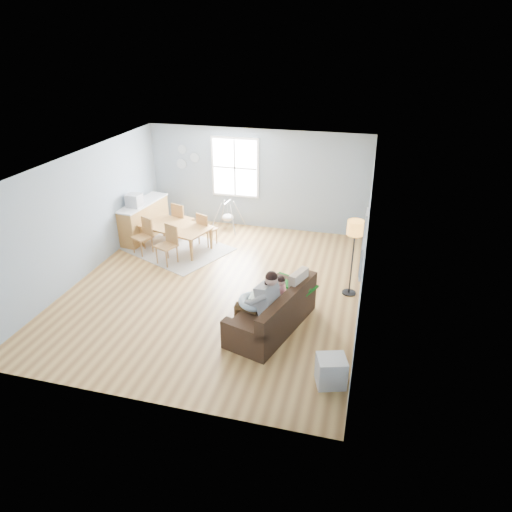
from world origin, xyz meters
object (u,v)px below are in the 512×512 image
(chair_se, at_px, (169,242))
(chair_ne, at_px, (205,227))
(chair_nw, at_px, (181,218))
(toddler, at_px, (276,290))
(counter, at_px, (144,220))
(floor_lamp, at_px, (355,234))
(dining_table, at_px, (176,238))
(storage_cube, at_px, (330,371))
(father, at_px, (260,300))
(chair_sw, at_px, (144,234))
(monitor, at_px, (134,200))
(sofa, at_px, (274,315))
(baby_swing, at_px, (228,217))

(chair_se, bearing_deg, chair_ne, 65.99)
(chair_nw, relative_size, chair_ne, 1.08)
(toddler, height_order, counter, toddler)
(floor_lamp, bearing_deg, dining_table, 165.50)
(chair_nw, bearing_deg, storage_cube, -46.61)
(chair_se, bearing_deg, dining_table, 102.11)
(dining_table, distance_m, counter, 1.22)
(father, bearing_deg, dining_table, 134.50)
(floor_lamp, relative_size, storage_cube, 3.06)
(storage_cube, xyz_separation_m, chair_sw, (-4.94, 3.60, 0.26))
(floor_lamp, xyz_separation_m, chair_nw, (-4.53, 1.86, -0.81))
(chair_sw, distance_m, monitor, 0.95)
(chair_sw, bearing_deg, storage_cube, -36.05)
(sofa, height_order, chair_nw, chair_nw)
(chair_se, relative_size, chair_ne, 1.06)
(storage_cube, bearing_deg, floor_lamp, 88.16)
(storage_cube, bearing_deg, chair_ne, 129.92)
(counter, bearing_deg, chair_sw, -62.34)
(chair_nw, distance_m, counter, 0.98)
(sofa, distance_m, dining_table, 4.16)
(dining_table, height_order, chair_ne, chair_ne)
(chair_ne, height_order, monitor, monitor)
(father, height_order, chair_se, father)
(storage_cube, xyz_separation_m, baby_swing, (-3.42, 5.52, 0.11))
(dining_table, xyz_separation_m, baby_swing, (0.87, 1.55, 0.05))
(dining_table, height_order, counter, counter)
(sofa, distance_m, toddler, 0.45)
(chair_se, xyz_separation_m, monitor, (-1.28, 0.89, 0.61))
(toddler, height_order, chair_nw, toddler)
(father, bearing_deg, chair_nw, 129.73)
(sofa, distance_m, baby_swing, 4.85)
(counter, relative_size, monitor, 4.88)
(chair_nw, bearing_deg, chair_ne, -23.44)
(chair_ne, bearing_deg, toddler, -49.79)
(floor_lamp, xyz_separation_m, baby_swing, (-3.51, 2.68, -0.99))
(sofa, distance_m, counter, 5.32)
(chair_se, bearing_deg, sofa, -34.05)
(chair_nw, bearing_deg, chair_se, -78.05)
(chair_ne, bearing_deg, chair_sw, -149.79)
(floor_lamp, relative_size, dining_table, 0.95)
(toddler, bearing_deg, father, -112.89)
(chair_ne, height_order, counter, counter)
(chair_nw, bearing_deg, baby_swing, 38.71)
(floor_lamp, distance_m, storage_cube, 3.05)
(counter, distance_m, baby_swing, 2.24)
(dining_table, distance_m, baby_swing, 1.78)
(storage_cube, xyz_separation_m, chair_ne, (-3.64, 4.35, 0.25))
(chair_nw, xyz_separation_m, counter, (-0.95, -0.24, -0.05))
(sofa, xyz_separation_m, counter, (-4.23, 3.22, 0.20))
(monitor, height_order, baby_swing, monitor)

